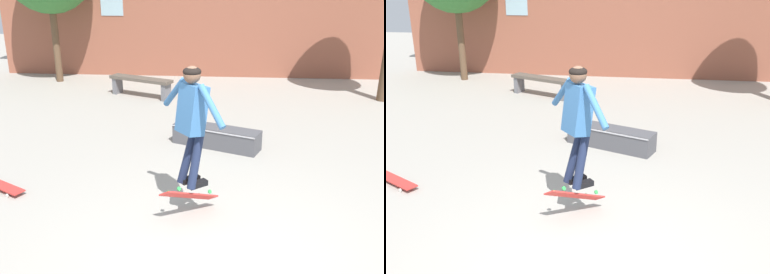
% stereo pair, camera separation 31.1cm
% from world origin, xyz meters
% --- Properties ---
extents(ground_plane, '(40.00, 40.00, 0.00)m').
position_xyz_m(ground_plane, '(0.00, 0.00, 0.00)').
color(ground_plane, '#A39E93').
extents(park_bench, '(1.79, 1.05, 0.52)m').
position_xyz_m(park_bench, '(-2.17, 6.83, 0.38)').
color(park_bench, brown).
rests_on(park_bench, ground_plane).
extents(skate_ledge, '(1.68, 1.02, 0.37)m').
position_xyz_m(skate_ledge, '(-0.07, 3.37, 0.19)').
color(skate_ledge, '#4C4C51').
rests_on(skate_ledge, ground_plane).
extents(skater, '(0.86, 1.02, 1.54)m').
position_xyz_m(skater, '(-0.31, 0.84, 1.38)').
color(skater, teal).
extents(skateboard_flipping, '(0.73, 0.65, 0.44)m').
position_xyz_m(skateboard_flipping, '(-0.33, 0.79, 0.32)').
color(skateboard_flipping, red).
extents(skateboard_resting, '(0.85, 0.58, 0.08)m').
position_xyz_m(skateboard_resting, '(-3.18, 1.34, 0.07)').
color(skateboard_resting, red).
rests_on(skateboard_resting, ground_plane).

